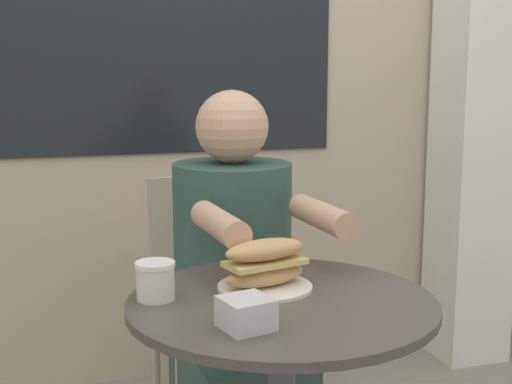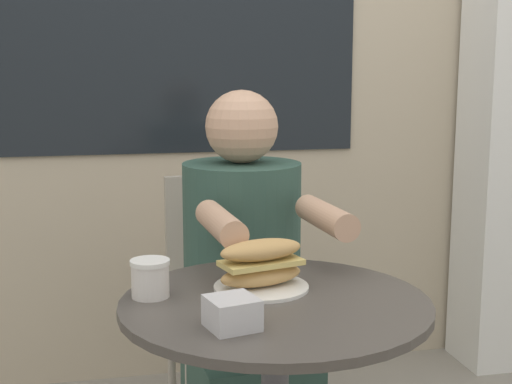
# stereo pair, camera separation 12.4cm
# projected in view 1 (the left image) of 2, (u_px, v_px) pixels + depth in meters

# --- Properties ---
(storefront_wall) EXTENTS (8.00, 0.09, 2.80)m
(storefront_wall) POSITION_uv_depth(u_px,v_px,m) (167.00, 21.00, 2.70)
(storefront_wall) COLOR #B7A88E
(storefront_wall) RESTS_ON ground_plane
(lattice_pillar) EXTENTS (0.27, 0.27, 2.40)m
(lattice_pillar) POSITION_uv_depth(u_px,v_px,m) (477.00, 74.00, 2.90)
(lattice_pillar) COLOR silver
(lattice_pillar) RESTS_ON ground_plane
(diner_chair) EXTENTS (0.41, 0.41, 0.87)m
(diner_chair) POSITION_uv_depth(u_px,v_px,m) (207.00, 282.00, 2.38)
(diner_chair) COLOR #ADA393
(diner_chair) RESTS_ON ground_plane
(seated_diner) EXTENTS (0.37, 0.62, 1.17)m
(seated_diner) POSITION_uv_depth(u_px,v_px,m) (237.00, 320.00, 2.06)
(seated_diner) COLOR #2D4C42
(seated_diner) RESTS_ON ground_plane
(sandwich_on_plate) EXTENTS (0.21, 0.21, 0.11)m
(sandwich_on_plate) POSITION_uv_depth(u_px,v_px,m) (265.00, 267.00, 1.58)
(sandwich_on_plate) COLOR white
(sandwich_on_plate) RESTS_ON cafe_table
(drink_cup) EXTENTS (0.09, 0.09, 0.08)m
(drink_cup) POSITION_uv_depth(u_px,v_px,m) (155.00, 280.00, 1.51)
(drink_cup) COLOR silver
(drink_cup) RESTS_ON cafe_table
(napkin_box) EXTENTS (0.11, 0.11, 0.06)m
(napkin_box) POSITION_uv_depth(u_px,v_px,m) (246.00, 313.00, 1.34)
(napkin_box) COLOR silver
(napkin_box) RESTS_ON cafe_table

